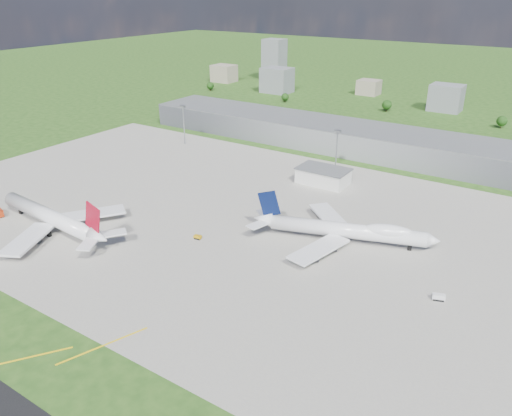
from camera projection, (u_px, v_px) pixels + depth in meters
The scene contains 20 objects.
ground at pixel (344, 156), 311.09m from camera, with size 1400.00×1400.00×0.00m, color #234916.
apron at pixel (263, 224), 222.17m from camera, with size 360.00×190.00×0.08m, color gray.
terminal at pixel (355, 139), 319.47m from camera, with size 300.00×42.00×15.00m, color gray.
ops_building at pixel (323, 176), 266.31m from camera, with size 26.00×16.00×8.00m, color silver.
mast_west at pixel (184, 118), 327.36m from camera, with size 3.50×2.00×25.90m.
mast_center at pixel (337, 145), 272.15m from camera, with size 3.50×2.00×25.90m.
airliner_red_twin at pixel (53, 218), 214.47m from camera, with size 76.79×59.70×21.06m.
airliner_blue_quad at pixel (347, 231), 204.08m from camera, with size 74.08×56.78×19.87m.
tug_yellow at pixel (198, 237), 208.74m from camera, with size 3.41×2.31×1.61m.
van_white_near at pixel (325, 231), 212.78m from camera, with size 3.01×5.80×2.81m.
van_white_far at pixel (439, 297), 168.03m from camera, with size 4.62×3.19×2.22m.
bldg_far_w at pixel (224, 73), 547.47m from camera, with size 24.00×20.00×18.00m, color gray.
bldg_w at pixel (277, 80), 490.84m from camera, with size 28.00×22.00×24.00m, color slate.
bldg_cw at pixel (369, 87), 483.23m from camera, with size 20.00×18.00×14.00m, color gray.
bldg_c at pixel (446, 98), 418.57m from camera, with size 26.00×20.00×22.00m, color slate.
bldg_tall_w at pixel (274, 60), 552.59m from camera, with size 22.00×20.00×44.00m, color slate.
tree_far_w at pixel (210, 86), 500.86m from camera, with size 7.20×7.20×8.80m.
tree_w at pixel (285, 97), 452.01m from camera, with size 6.75×6.75×8.25m.
tree_c at pixel (387, 105), 417.88m from camera, with size 8.10×8.10×9.90m.
tree_e at pixel (502, 121), 369.03m from camera, with size 7.65×7.65×9.35m.
Camera 1 is at (117.41, -128.62, 97.25)m, focal length 35.00 mm.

